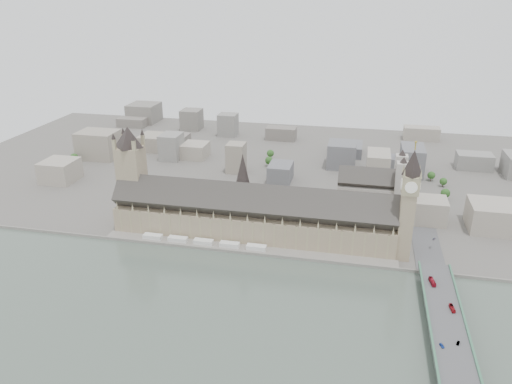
% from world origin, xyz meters
% --- Properties ---
extents(ground, '(900.00, 900.00, 0.00)m').
position_xyz_m(ground, '(0.00, 0.00, 0.00)').
color(ground, '#595651').
rests_on(ground, ground).
extents(river_thames, '(600.00, 600.00, 0.00)m').
position_xyz_m(river_thames, '(0.00, -165.00, 0.00)').
color(river_thames, '#4E5C52').
rests_on(river_thames, ground).
extents(embankment_wall, '(600.00, 1.50, 3.00)m').
position_xyz_m(embankment_wall, '(0.00, -15.00, 1.50)').
color(embankment_wall, slate).
rests_on(embankment_wall, ground).
extents(river_terrace, '(270.00, 15.00, 2.00)m').
position_xyz_m(river_terrace, '(0.00, -7.50, 1.00)').
color(river_terrace, slate).
rests_on(river_terrace, ground).
extents(terrace_tents, '(118.00, 7.00, 4.00)m').
position_xyz_m(terrace_tents, '(-40.00, -7.00, 4.00)').
color(terrace_tents, white).
rests_on(terrace_tents, river_terrace).
extents(palace_of_westminster, '(265.00, 40.73, 55.44)m').
position_xyz_m(palace_of_westminster, '(0.00, 19.70, 22.71)').
color(palace_of_westminster, gray).
rests_on(palace_of_westminster, ground).
extents(elizabeth_tower, '(17.00, 17.00, 107.50)m').
position_xyz_m(elizabeth_tower, '(138.00, 8.00, 58.09)').
color(elizabeth_tower, gray).
rests_on(elizabeth_tower, ground).
extents(victoria_tower, '(30.00, 30.00, 100.00)m').
position_xyz_m(victoria_tower, '(-122.00, 26.00, 55.20)').
color(victoria_tower, gray).
rests_on(victoria_tower, ground).
extents(central_tower, '(13.00, 13.00, 48.00)m').
position_xyz_m(central_tower, '(-10.00, 26.00, 57.92)').
color(central_tower, gray).
rests_on(central_tower, ground).
extents(westminster_bridge, '(25.00, 325.00, 10.25)m').
position_xyz_m(westminster_bridge, '(162.00, -87.50, 5.12)').
color(westminster_bridge, '#474749').
rests_on(westminster_bridge, ground).
extents(bridge_parapets, '(25.00, 235.00, 1.15)m').
position_xyz_m(bridge_parapets, '(162.00, -132.00, 10.82)').
color(bridge_parapets, '#3F7256').
rests_on(bridge_parapets, westminster_bridge).
extents(westminster_abbey, '(68.00, 36.00, 64.00)m').
position_xyz_m(westminster_abbey, '(110.92, 95.00, 25.08)').
color(westminster_abbey, '#A59E94').
rests_on(westminster_abbey, ground).
extents(city_skyline_inland, '(720.00, 360.00, 38.00)m').
position_xyz_m(city_skyline_inland, '(0.00, 245.00, 19.00)').
color(city_skyline_inland, gray).
rests_on(city_skyline_inland, ground).
extents(park_trees, '(110.00, 30.00, 15.00)m').
position_xyz_m(park_trees, '(-10.00, 60.00, 7.50)').
color(park_trees, '#214A1A').
rests_on(park_trees, ground).
extents(red_bus_north, '(4.73, 12.17, 3.31)m').
position_xyz_m(red_bus_north, '(157.12, -46.07, 11.90)').
color(red_bus_north, maroon).
rests_on(red_bus_north, westminster_bridge).
extents(red_bus_south, '(3.53, 9.78, 2.66)m').
position_xyz_m(red_bus_south, '(167.25, -78.51, 11.58)').
color(red_bus_south, '#A4141D').
rests_on(red_bus_south, westminster_bridge).
extents(car_blue, '(3.19, 4.79, 1.51)m').
position_xyz_m(car_blue, '(155.40, -121.13, 11.01)').
color(car_blue, '#173797').
rests_on(car_blue, westminster_bridge).
extents(car_silver, '(2.86, 4.44, 1.38)m').
position_xyz_m(car_silver, '(165.81, -116.25, 10.94)').
color(car_silver, gray).
rests_on(car_silver, westminster_bridge).
extents(car_approach, '(3.43, 4.86, 1.31)m').
position_xyz_m(car_approach, '(166.38, 30.44, 10.90)').
color(car_approach, gray).
rests_on(car_approach, westminster_bridge).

